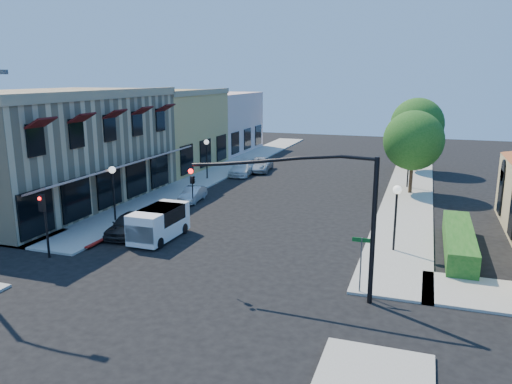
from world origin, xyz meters
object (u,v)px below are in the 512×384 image
(parked_car_b, at_px, (193,194))
(white_van, at_px, (159,222))
(secondary_signal, at_px, (44,214))
(lamppost_left_near, at_px, (113,180))
(street_tree_a, at_px, (414,141))
(lamppost_right_far, at_px, (409,155))
(street_name_sign, at_px, (361,256))
(lamppost_right_near, at_px, (396,201))
(signal_mast_arm, at_px, (320,201))
(parked_car_a, at_px, (129,224))
(street_tree_b, at_px, (417,124))
(lamppost_left_far, at_px, (207,149))
(parked_car_d, at_px, (259,165))
(parked_car_c, at_px, (243,168))

(parked_car_b, bearing_deg, white_van, -81.12)
(secondary_signal, relative_size, lamppost_left_near, 0.93)
(street_tree_a, height_order, lamppost_left_near, street_tree_a)
(lamppost_right_far, height_order, white_van, lamppost_right_far)
(street_name_sign, height_order, lamppost_right_far, lamppost_right_far)
(secondary_signal, xyz_separation_m, lamppost_right_near, (16.50, 6.59, 0.42))
(street_name_sign, distance_m, lamppost_right_far, 21.85)
(signal_mast_arm, relative_size, street_name_sign, 3.20)
(parked_car_a, bearing_deg, street_name_sign, -20.93)
(lamppost_left_near, bearing_deg, street_tree_b, 54.21)
(secondary_signal, height_order, white_van, secondary_signal)
(lamppost_right_near, bearing_deg, parked_car_b, 156.56)
(parked_car_a, bearing_deg, lamppost_left_far, 92.75)
(white_van, xyz_separation_m, parked_car_b, (-2.05, 8.51, -0.51))
(lamppost_left_near, relative_size, lamppost_left_far, 1.00)
(street_name_sign, height_order, parked_car_a, street_name_sign)
(street_tree_b, relative_size, lamppost_left_far, 1.97)
(street_tree_b, relative_size, secondary_signal, 2.11)
(white_van, relative_size, parked_car_a, 1.07)
(secondary_signal, height_order, parked_car_d, secondary_signal)
(lamppost_left_far, height_order, lamppost_right_near, same)
(secondary_signal, distance_m, parked_car_a, 5.21)
(parked_car_c, bearing_deg, lamppost_left_far, -129.95)
(street_name_sign, xyz_separation_m, parked_car_d, (-12.90, 25.05, -1.05))
(white_van, xyz_separation_m, parked_car_d, (-1.25, 21.39, -0.40))
(secondary_signal, xyz_separation_m, parked_car_c, (1.80, 23.59, -1.68))
(secondary_signal, relative_size, lamppost_right_near, 0.93)
(secondary_signal, bearing_deg, lamppost_left_near, 94.34)
(lamppost_left_near, distance_m, white_van, 5.14)
(lamppost_left_far, height_order, parked_car_a, lamppost_left_far)
(lamppost_right_near, relative_size, parked_car_d, 0.77)
(lamppost_right_near, height_order, parked_car_a, lamppost_right_near)
(lamppost_left_near, bearing_deg, lamppost_right_far, 43.26)
(secondary_signal, height_order, street_name_sign, secondary_signal)
(street_tree_a, height_order, street_tree_b, street_tree_b)
(secondary_signal, xyz_separation_m, parked_car_b, (1.80, 12.97, -1.78))
(lamppost_left_near, bearing_deg, street_name_sign, -19.93)
(street_tree_a, bearing_deg, secondary_signal, -129.21)
(secondary_signal, bearing_deg, lamppost_right_near, 21.78)
(parked_car_b, relative_size, parked_car_d, 0.70)
(street_tree_a, distance_m, secondary_signal, 26.64)
(street_tree_a, relative_size, parked_car_b, 1.99)
(parked_car_a, bearing_deg, lamppost_right_near, 2.32)
(street_tree_b, xyz_separation_m, parked_car_c, (-15.00, -7.00, -3.91))
(street_tree_a, xyz_separation_m, parked_car_b, (-15.00, -7.63, -3.66))
(lamppost_right_far, height_order, parked_car_c, lamppost_right_far)
(signal_mast_arm, relative_size, lamppost_right_near, 2.24)
(street_tree_a, xyz_separation_m, parked_car_a, (-15.00, -16.00, -3.54))
(street_tree_a, height_order, parked_car_b, street_tree_a)
(lamppost_left_far, xyz_separation_m, parked_car_a, (2.30, -16.00, -2.08))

